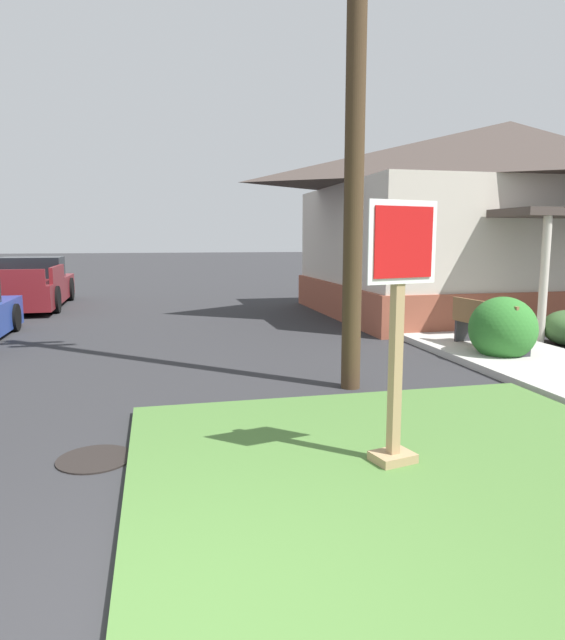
{
  "coord_description": "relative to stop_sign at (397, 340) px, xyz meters",
  "views": [
    {
      "loc": [
        0.13,
        -2.39,
        2.06
      ],
      "look_at": [
        1.62,
        4.11,
        1.08
      ],
      "focal_mm": 31.23,
      "sensor_mm": 36.0,
      "label": 1
    }
  ],
  "objects": [
    {
      "name": "grass_corner_patch",
      "position": [
        0.2,
        -0.58,
        -1.15
      ],
      "size": [
        5.05,
        5.53,
        0.08
      ],
      "primitive_type": "cube",
      "color": "#477033",
      "rests_on": "ground"
    },
    {
      "name": "sidewalk_strip",
      "position": [
        3.93,
        3.84,
        -1.13
      ],
      "size": [
        2.2,
        17.67,
        0.12
      ],
      "primitive_type": "cube",
      "color": "#B2AFA8",
      "rests_on": "ground"
    },
    {
      "name": "stop_sign",
      "position": [
        0.0,
        0.0,
        0.0
      ],
      "size": [
        0.68,
        0.35,
        2.3
      ],
      "color": "#A3845B",
      "rests_on": "grass_corner_patch"
    },
    {
      "name": "manhole_cover",
      "position": [
        -2.64,
        0.85,
        -1.18
      ],
      "size": [
        0.7,
        0.7,
        0.02
      ],
      "primitive_type": "cylinder",
      "color": "black",
      "rests_on": "ground"
    },
    {
      "name": "pickup_truck_maroon",
      "position": [
        -5.76,
        13.65,
        -0.57
      ],
      "size": [
        2.25,
        5.53,
        1.48
      ],
      "color": "maroon",
      "rests_on": "ground"
    },
    {
      "name": "street_bench",
      "position": [
        3.67,
        4.24,
        -0.6
      ],
      "size": [
        0.57,
        1.72,
        0.85
      ],
      "color": "brown",
      "rests_on": "sidewalk_strip"
    },
    {
      "name": "corner_house",
      "position": [
        7.46,
        9.42,
        1.47
      ],
      "size": [
        10.53,
        8.31,
        5.19
      ],
      "color": "brown",
      "rests_on": "ground"
    },
    {
      "name": "shrub_by_curb",
      "position": [
        3.66,
        3.8,
        -0.64
      ],
      "size": [
        1.12,
        1.12,
        1.09
      ],
      "primitive_type": "ellipsoid",
      "color": "#2D6F2A",
      "rests_on": "ground"
    }
  ]
}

